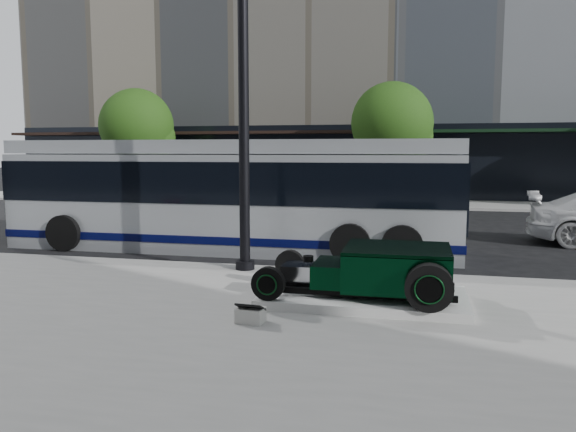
# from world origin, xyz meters

# --- Properties ---
(ground) EXTENTS (120.00, 120.00, 0.00)m
(ground) POSITION_xyz_m (0.00, 0.00, 0.00)
(ground) COLOR black
(ground) RESTS_ON ground
(sidewalk_far) EXTENTS (70.00, 4.00, 0.12)m
(sidewalk_far) POSITION_xyz_m (0.00, 14.00, 0.06)
(sidewalk_far) COLOR gray
(sidewalk_far) RESTS_ON ground
(street_trees) EXTENTS (29.80, 3.80, 5.70)m
(street_trees) POSITION_xyz_m (1.15, 13.07, 3.77)
(street_trees) COLOR black
(street_trees) RESTS_ON sidewalk_far
(display_plinth) EXTENTS (3.40, 1.80, 0.15)m
(display_plinth) POSITION_xyz_m (1.40, -4.53, 0.20)
(display_plinth) COLOR silver
(display_plinth) RESTS_ON sidewalk_near
(hot_rod) EXTENTS (3.22, 2.00, 0.81)m
(hot_rod) POSITION_xyz_m (1.73, -4.53, 0.70)
(hot_rod) COLOR black
(hot_rod) RESTS_ON display_plinth
(info_plaque) EXTENTS (0.42, 0.33, 0.31)m
(info_plaque) POSITION_xyz_m (-0.13, -6.05, 0.24)
(info_plaque) COLOR silver
(info_plaque) RESTS_ON sidewalk_near
(lamppost) EXTENTS (0.41, 0.41, 7.39)m
(lamppost) POSITION_xyz_m (-1.33, -2.47, 3.53)
(lamppost) COLOR black
(lamppost) RESTS_ON sidewalk_near
(transit_bus) EXTENTS (12.12, 2.88, 2.92)m
(transit_bus) POSITION_xyz_m (-2.66, 0.50, 1.49)
(transit_bus) COLOR silver
(transit_bus) RESTS_ON ground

